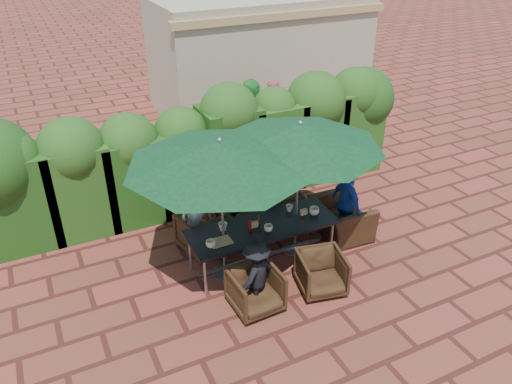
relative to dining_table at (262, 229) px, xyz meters
name	(u,v)px	position (x,y,z in m)	size (l,w,h in m)	color
ground	(258,260)	(-0.04, 0.09, -0.68)	(80.00, 80.00, 0.00)	maroon
dining_table	(262,229)	(0.00, 0.00, 0.00)	(2.52, 0.90, 0.75)	black
umbrella_left	(220,153)	(-0.70, 0.00, 1.54)	(2.90, 2.90, 2.46)	gray
umbrella_right	(300,135)	(0.68, 0.06, 1.54)	(2.72, 2.72, 2.46)	gray
chair_far_left	(202,229)	(-0.76, 0.85, -0.29)	(0.75, 0.70, 0.77)	black
chair_far_mid	(238,218)	(-0.02, 0.95, -0.31)	(0.70, 0.66, 0.72)	black
chair_far_right	(276,203)	(0.81, 1.01, -0.25)	(0.82, 0.77, 0.85)	black
chair_near_left	(256,288)	(-0.59, -0.95, -0.31)	(0.71, 0.67, 0.74)	black
chair_near_right	(322,271)	(0.52, -1.04, -0.32)	(0.70, 0.66, 0.72)	black
chair_end_right	(342,213)	(1.68, 0.12, -0.22)	(1.05, 0.68, 0.92)	black
adult_far_left	(195,214)	(-0.82, 1.00, -0.04)	(0.62, 0.37, 1.27)	silver
adult_far_mid	(235,208)	(-0.07, 0.95, -0.10)	(0.42, 0.34, 1.16)	#1B3C95
adult_far_right	(278,190)	(0.84, 1.02, 0.02)	(0.67, 0.41, 1.39)	black
adult_near_left	(256,275)	(-0.55, -0.90, -0.11)	(0.73, 0.33, 1.13)	black
adult_end_right	(347,204)	(1.72, 0.04, 0.01)	(0.81, 0.40, 1.38)	#1B3C95
child_left	(215,219)	(-0.45, 1.00, -0.26)	(0.30, 0.25, 0.84)	#F0547A
child_right	(253,204)	(0.37, 1.12, -0.23)	(0.33, 0.26, 0.90)	#74499E
pedestrian_a	(251,116)	(1.81, 4.23, 0.24)	(1.70, 0.61, 1.83)	green
pedestrian_b	(271,112)	(2.49, 4.47, 0.13)	(0.78, 0.47, 1.62)	#F0547A
pedestrian_c	(307,108)	(3.50, 4.38, 0.11)	(1.00, 0.46, 1.56)	gray
cup_a	(211,244)	(-0.99, -0.19, 0.14)	(0.16, 0.16, 0.12)	beige
cup_b	(223,227)	(-0.64, 0.16, 0.14)	(0.15, 0.15, 0.14)	beige
cup_c	(268,228)	(0.01, -0.19, 0.13)	(0.14, 0.14, 0.11)	beige
cup_d	(289,208)	(0.62, 0.20, 0.13)	(0.12, 0.12, 0.12)	beige
cup_e	(314,211)	(0.95, -0.08, 0.14)	(0.17, 0.17, 0.14)	beige
ketchup_bottle	(250,225)	(-0.23, -0.01, 0.16)	(0.04, 0.04, 0.17)	#B20C0A
sauce_bottle	(259,220)	(-0.04, 0.06, 0.16)	(0.04, 0.04, 0.17)	#4C230C
serving_tray	(221,242)	(-0.80, -0.13, 0.08)	(0.35, 0.25, 0.02)	#A57E4F
number_block_left	(254,224)	(-0.14, 0.02, 0.12)	(0.12, 0.06, 0.10)	tan
number_block_right	(304,212)	(0.79, 0.00, 0.12)	(0.12, 0.06, 0.10)	tan
hedge_wall	(203,142)	(-0.11, 2.41, 0.64)	(9.10, 1.60, 2.43)	#1C3D10
building	(260,53)	(3.46, 7.08, 0.93)	(6.20, 3.08, 3.20)	tan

